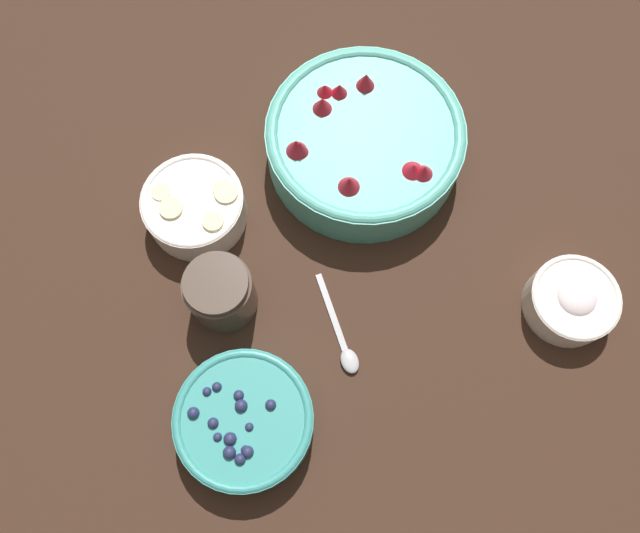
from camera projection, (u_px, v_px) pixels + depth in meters
ground_plane at (307, 307)px, 0.81m from camera, size 4.00×4.00×0.00m
bowl_strawberries at (364, 141)px, 0.84m from camera, size 0.27×0.27×0.09m
bowl_blueberries at (244, 420)px, 0.73m from camera, size 0.16×0.16×0.06m
bowl_bananas at (195, 206)px, 0.82m from camera, size 0.13×0.13×0.06m
bowl_cream at (572, 300)px, 0.78m from camera, size 0.11×0.11×0.05m
jar_chocolate at (221, 293)px, 0.77m from camera, size 0.08×0.08×0.09m
spoon at (342, 342)px, 0.79m from camera, size 0.06×0.14×0.01m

